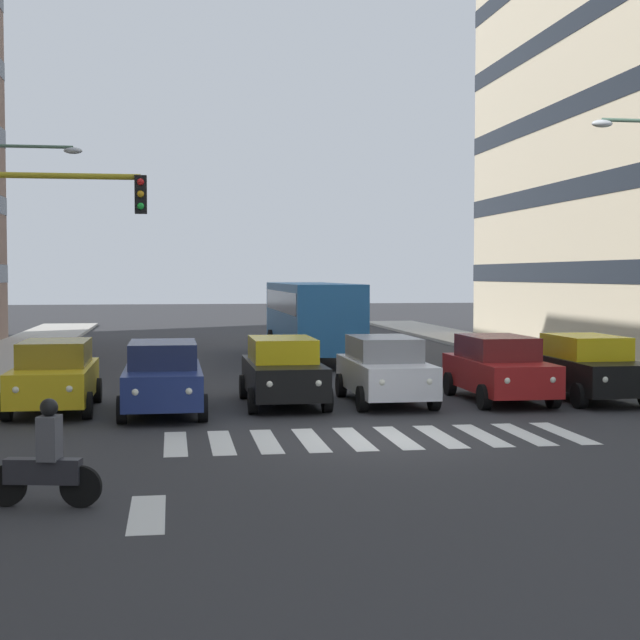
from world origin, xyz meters
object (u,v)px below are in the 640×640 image
Objects in this scene: car_0 at (587,367)px; car_1 at (498,368)px; car_3 at (283,370)px; bus_behind_traffic at (311,312)px; car_2 at (385,369)px; street_lamp_right at (4,235)px; car_4 at (163,377)px; car_5 at (55,375)px; motorcycle_with_rider at (45,462)px; traffic_light_gantry at (3,258)px.

car_0 is 2.43m from car_1.
bus_behind_traffic is (-2.65, -12.97, 0.97)m from car_3.
car_2 is at bearing 178.25° from car_3.
bus_behind_traffic is at bearing -145.07° from street_lamp_right.
car_1 is 0.42× the size of bus_behind_traffic.
car_0 is at bearing 177.68° from car_3.
car_2 is 12.47m from street_lamp_right.
street_lamp_right is (4.75, -6.74, 3.66)m from car_4.
motorcycle_with_rider is at bearing 95.95° from car_5.
car_4 is 0.42× the size of bus_behind_traffic.
car_0 is 17.40m from street_lamp_right.
car_1 is 12.89m from traffic_light_gantry.
car_0 and car_3 have the same top height.
car_2 is 12.39m from motorcycle_with_rider.
car_0 is at bearing -176.28° from car_4.
car_3 is (8.13, -0.33, 0.00)m from car_0.
car_2 reaches higher than motorcycle_with_rider.
car_2 is at bearing -2.59° from car_0.
car_3 and car_5 have the same top height.
motorcycle_with_rider is at bearing 43.84° from car_1.
car_5 is at bearing 57.79° from bus_behind_traffic.
car_3 is 11.12m from motorcycle_with_rider.
bus_behind_traffic is at bearing -122.21° from car_5.
street_lamp_right is at bearing -54.82° from car_4.
car_4 is at bearing 19.22° from car_3.
car_0 is at bearing -142.52° from motorcycle_with_rider.
car_4 is 9.02m from street_lamp_right.
car_4 is at bearing -99.98° from motorcycle_with_rider.
car_0 is 14.42m from bus_behind_traffic.
traffic_light_gantry is (6.10, 4.57, 2.79)m from car_3.
car_2 is at bearing -179.06° from car_5.
car_1 and car_4 have the same top height.
car_0 is 1.00× the size of car_3.
car_4 is at bearing 5.64° from car_1.
traffic_light_gantry is at bearing 84.15° from car_5.
motorcycle_with_rider is at bearing 54.03° from car_2.
street_lamp_right reaches higher than car_3.
car_2 is 10.22m from traffic_light_gantry.
car_1 is 0.62× the size of street_lamp_right.
car_4 is 5.44m from traffic_light_gantry.
traffic_light_gantry is at bearing 99.31° from street_lamp_right.
car_3 is 3.21m from car_4.
bus_behind_traffic reaches higher than car_0.
car_4 is at bearing 125.18° from street_lamp_right.
car_0 is 1.00× the size of car_2.
traffic_light_gantry is (11.80, 4.37, 2.79)m from car_1.
car_0 is at bearing 176.81° from car_1.
car_3 is 0.81× the size of traffic_light_gantry.
street_lamp_right is at bearing -78.69° from motorcycle_with_rider.
car_2 is 2.66m from car_3.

